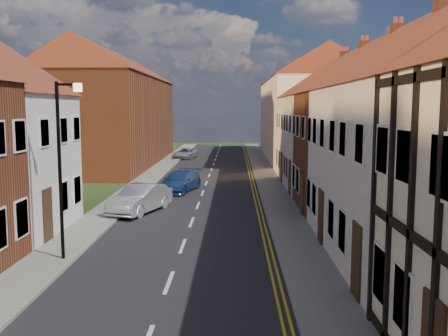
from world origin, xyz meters
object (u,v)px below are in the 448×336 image
object	(u,v)px
lamppost	(62,159)
car_far	(180,181)
car_mid	(140,199)
car_distant	(185,153)

from	to	relation	value
lamppost	car_far	bearing A→B (deg)	81.01
car_mid	car_distant	bearing A→B (deg)	110.26
lamppost	car_distant	distance (m)	35.46
car_far	car_distant	size ratio (longest dim) A/B	1.11
car_distant	lamppost	bearing A→B (deg)	-78.53
car_mid	lamppost	bearing A→B (deg)	-78.00
car_mid	car_far	xyz separation A→B (m)	(1.27, 6.51, -0.07)
lamppost	car_mid	size ratio (longest dim) A/B	1.39
lamppost	car_far	xyz separation A→B (m)	(2.31, 14.62, -2.90)
lamppost	car_mid	bearing A→B (deg)	82.65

